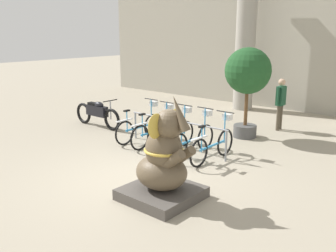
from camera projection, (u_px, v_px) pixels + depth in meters
The scene contains 13 objects.
ground_plane at pixel (143, 177), 7.82m from camera, with size 60.00×60.00×0.00m, color #9E937F.
building_facade at pixel (310, 30), 13.40m from camera, with size 20.00×0.20×6.00m.
column_left at pixel (246, 40), 14.02m from camera, with size 0.93×0.93×5.16m.
bike_rack at pixel (176, 127), 9.56m from camera, with size 3.09×0.05×0.77m.
bicycle_0 at pixel (140, 126), 10.33m from camera, with size 0.48×1.75×1.11m.
bicycle_1 at pixel (155, 130), 9.90m from camera, with size 0.48×1.75×1.11m.
bicycle_2 at pixel (173, 134), 9.51m from camera, with size 0.48×1.75×1.11m.
bicycle_3 at pixel (194, 138), 9.14m from camera, with size 0.48×1.75×1.11m.
bicycle_4 at pixel (214, 144), 8.71m from camera, with size 0.48×1.75×1.11m.
elephant_statue at pixel (163, 165), 6.64m from camera, with size 1.26×1.26×1.97m.
motorcycle at pixel (97, 113), 11.79m from camera, with size 2.08×0.55×0.93m.
person_pedestrian at pixel (281, 100), 11.31m from camera, with size 0.21×0.47×1.58m.
potted_tree at pixel (248, 75), 10.34m from camera, with size 1.28×1.28×2.54m.
Camera 1 is at (5.16, -5.21, 2.98)m, focal length 40.00 mm.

